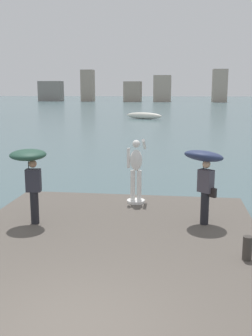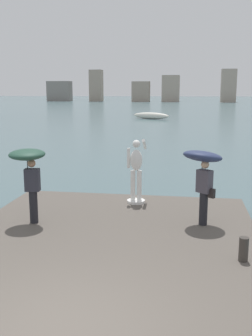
% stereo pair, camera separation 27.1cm
% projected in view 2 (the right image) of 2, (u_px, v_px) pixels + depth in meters
% --- Properties ---
extents(ground_plane, '(400.00, 400.00, 0.00)m').
position_uv_depth(ground_plane, '(171.00, 125.00, 44.82)').
color(ground_plane, '#4C666B').
extents(pier, '(7.33, 10.80, 0.40)m').
position_uv_depth(pier, '(95.00, 270.00, 8.33)').
color(pier, '#564F47').
rests_on(pier, ground).
extents(statue_white_figure, '(0.57, 0.85, 2.03)m').
position_uv_depth(statue_white_figure, '(136.00, 172.00, 12.38)').
color(statue_white_figure, white).
rests_on(statue_white_figure, pier).
extents(onlooker_left, '(1.06, 1.07, 2.01)m').
position_uv_depth(onlooker_left, '(29.00, 165.00, 10.41)').
color(onlooker_left, black).
rests_on(onlooker_left, pier).
extents(onlooker_right, '(1.45, 1.46, 2.05)m').
position_uv_depth(onlooker_right, '(203.00, 166.00, 10.29)').
color(onlooker_right, black).
rests_on(onlooker_right, pier).
extents(mooring_bollard, '(0.20, 0.20, 0.51)m').
position_uv_depth(mooring_bollard, '(244.00, 249.00, 8.24)').
color(mooring_bollard, '#38332D').
rests_on(mooring_bollard, pier).
extents(boat_mid, '(5.33, 3.13, 0.89)m').
position_uv_depth(boat_mid, '(151.00, 116.00, 53.69)').
color(boat_mid, silver).
rests_on(boat_mid, ground).
extents(distant_skyline, '(88.77, 13.55, 10.54)m').
position_uv_depth(distant_skyline, '(186.00, 90.00, 129.98)').
color(distant_skyline, gray).
rests_on(distant_skyline, ground).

